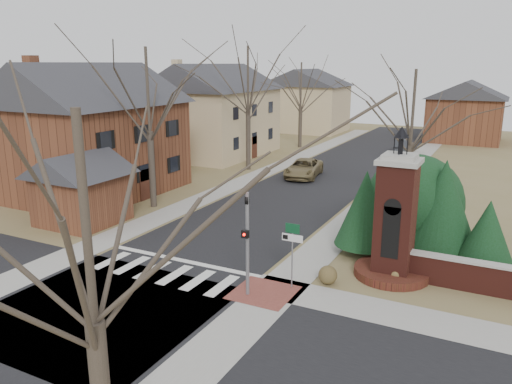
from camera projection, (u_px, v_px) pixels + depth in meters
The scene contains 30 objects.
ground at pixel (152, 279), 21.21m from camera, with size 120.00×120.00×0.00m, color olive.
main_street at pixel (325, 177), 40.18m from camera, with size 8.00×70.00×0.01m, color black.
cross_street at pixel (101, 309), 18.62m from camera, with size 120.00×8.00×0.01m, color black.
crosswalk_zone at pixel (163, 272), 21.90m from camera, with size 8.00×2.20×0.02m, color silver.
stop_bar at pixel (183, 261), 23.19m from camera, with size 8.00×0.35×0.02m, color silver.
sidewalk_right_main at pixel (390, 184), 37.89m from camera, with size 2.00×60.00×0.02m, color gray.
sidewalk_left at pixel (267, 171), 42.47m from camera, with size 2.00×60.00×0.02m, color gray.
curb_apron at pixel (263, 293), 19.96m from camera, with size 2.40×2.40×0.02m, color brown.
traffic_signal_pole at pixel (247, 233), 19.16m from camera, with size 0.28×0.41×4.50m.
sign_post at pixel (292, 243), 19.97m from camera, with size 0.90×0.07×2.75m.
brick_gate_monument at pixel (395, 228), 21.01m from camera, with size 3.20×3.20×6.47m.
brick_garden_wall at pixel (509, 282), 19.41m from camera, with size 7.50×0.50×1.30m.
house_brick_left at pixel (90, 127), 34.39m from camera, with size 9.80×11.80×9.42m.
house_stucco_left at pixel (214, 108), 49.28m from camera, with size 9.80×12.80×9.28m.
garage_left at pixel (80, 185), 28.27m from camera, with size 4.80×4.80×4.29m.
house_distant_left at pixel (306, 99), 66.82m from camera, with size 10.80×8.80×8.53m.
house_distant_right at pixel (466, 110), 58.16m from camera, with size 8.80×8.80×7.30m.
evergreen_near at pixel (365, 208), 23.50m from camera, with size 2.80×2.80×4.10m.
evergreen_mid at pixel (443, 204), 23.01m from camera, with size 3.40×3.40×4.70m.
evergreen_far at pixel (488, 232), 21.44m from camera, with size 2.40×2.40×3.30m.
evergreen_mass at pixel (414, 198), 24.84m from camera, with size 4.80×4.80×4.80m, color black.
bare_tree_0 at pixel (147, 84), 30.12m from camera, with size 8.05×8.05×11.15m.
bare_tree_1 at pixel (248, 74), 41.25m from camera, with size 8.40×8.40×11.64m.
bare_tree_2 at pixel (301, 82), 52.93m from camera, with size 7.35×7.35×10.19m.
bare_tree_3 at pixel (414, 101), 30.03m from camera, with size 7.00×7.00×9.70m.
bare_tree_4 at pixel (84, 206), 9.22m from camera, with size 6.65×6.65×9.21m.
pickup_truck at pixel (304, 168), 40.14m from camera, with size 2.37×5.14×1.43m, color olive.
distant_car at pixel (403, 146), 50.58m from camera, with size 1.55×4.44×1.46m, color #303237.
dry_shrub_left at pixel (328, 275), 20.71m from camera, with size 0.79×0.79×0.79m, color brown.
dry_shrub_right at pixel (397, 272), 20.99m from camera, with size 0.77×0.77×0.77m, color brown.
Camera 1 is at (12.86, -15.44, 8.92)m, focal length 35.00 mm.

